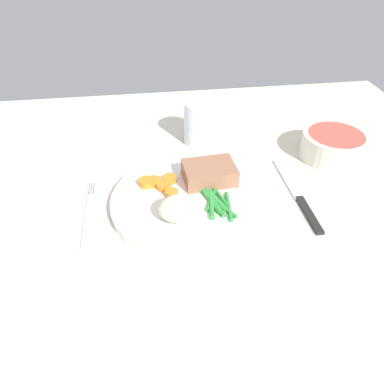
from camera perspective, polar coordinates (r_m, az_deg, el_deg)
The scene contains 11 objects.
dining_table at distance 63.32cm, azimuth -2.47°, elevation -1.50°, with size 120.00×90.00×2.00cm.
dinner_plate at distance 60.67cm, azimuth 0.00°, elevation -1.33°, with size 26.90×26.90×1.60cm, color white.
meat_portion at distance 63.06cm, azimuth 2.74°, elevation 3.02°, with size 8.84×6.51×3.03cm, color #936047.
mashed_potatoes at distance 55.02cm, azimuth -1.80°, elevation -2.56°, with size 6.74×5.27×3.83cm, color beige.
carrot_slices at distance 62.22cm, azimuth -5.07°, elevation 1.28°, with size 6.55×6.28×1.24cm.
green_beans at distance 58.89cm, azimuth 3.67°, elevation -1.39°, with size 5.06×9.82×0.83cm.
fork at distance 61.42cm, azimuth -15.93°, elevation -3.27°, with size 1.44×16.60×0.40cm.
knife at distance 65.40cm, azimuth 16.19°, elevation -0.42°, with size 1.70×20.50×0.64cm.
water_glass at distance 76.34cm, azimuth 1.25°, elevation 10.40°, with size 6.71×6.71×8.88cm.
salad_bowl at distance 76.80cm, azimuth 21.37°, elevation 6.99°, with size 12.58×12.58×5.02cm.
napkin at distance 75.80cm, azimuth -21.37°, elevation 4.81°, with size 12.19×13.85×1.78cm, color white.
Camera 1 is at (-4.05, -48.50, 41.52)cm, focal length 34.01 mm.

